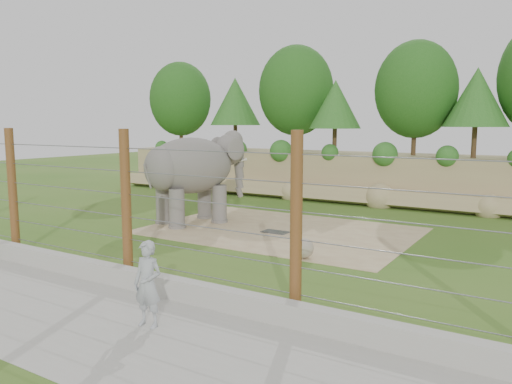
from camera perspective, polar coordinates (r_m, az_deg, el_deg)
The scene contains 10 objects.
ground at distance 17.28m, azimuth -3.50°, elevation -6.03°, with size 90.00×90.00×0.00m, color #38681B.
back_embankment at distance 27.91m, azimuth 12.74°, elevation 7.27°, with size 30.00×5.52×8.77m.
dirt_patch at distance 19.50m, azimuth 2.80°, elevation -4.40°, with size 10.00×7.00×0.02m, color tan.
drain_grate at distance 19.10m, azimuth 2.23°, elevation -4.58°, with size 1.00×0.60×0.03m, color #262628.
elephant at distance 20.84m, azimuth -7.43°, elevation 1.52°, with size 1.98×4.62×3.74m, color #67605C, non-canonical shape.
stone_ball at distance 15.48m, azimuth 5.47°, elevation -6.41°, with size 0.62×0.62×0.62m, color gray.
retaining_wall at distance 13.58m, azimuth -15.90°, elevation -9.08°, with size 26.00×0.35×0.50m, color #A7A59C.
walkway at distance 12.47m, azimuth -22.78°, elevation -12.10°, with size 26.00×4.00×0.01m, color #A7A59C.
barrier_fence at distance 13.53m, azimuth -14.61°, elevation -1.49°, with size 20.26×0.26×4.00m.
zookeeper at distance 10.51m, azimuth -12.26°, elevation -10.24°, with size 0.65×0.43×1.78m, color #B9BEC3.
Camera 1 is at (9.68, -13.71, 4.11)m, focal length 35.00 mm.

